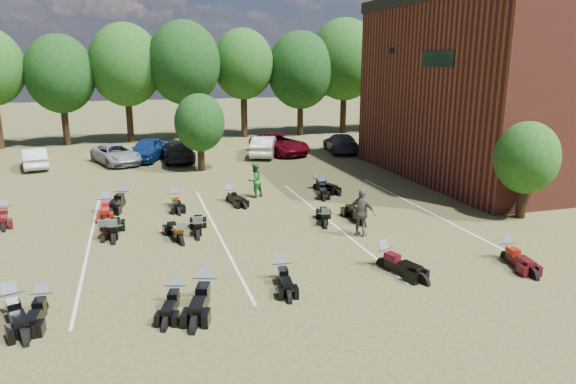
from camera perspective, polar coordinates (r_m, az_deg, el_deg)
name	(u,v)px	position (r m, az deg, el deg)	size (l,w,h in m)	color
ground	(308,248)	(19.58, 2.27, -6.28)	(160.00, 160.00, 0.00)	brown
car_1	(34,158)	(37.76, -26.35, 3.40)	(1.45, 4.16, 1.37)	silver
car_2	(116,154)	(37.20, -18.56, 4.00)	(2.26, 4.90, 1.36)	gray
car_3	(177,151)	(37.13, -12.21, 4.52)	(2.10, 5.17, 1.50)	black
car_4	(147,150)	(37.90, -15.36, 4.57)	(1.85, 4.59, 1.57)	navy
car_5	(264,146)	(38.19, -2.63, 5.12)	(1.62, 4.65, 1.53)	beige
car_6	(279,144)	(39.14, -0.95, 5.38)	(2.59, 5.62, 1.56)	#5B0510
car_7	(341,143)	(40.16, 5.89, 5.45)	(2.02, 4.96, 1.44)	#323136
person_green	(255,180)	(26.61, -3.71, 1.30)	(0.87, 0.68, 1.79)	#286C2D
person_grey	(362,213)	(20.82, 8.21, -2.30)	(1.15, 0.48, 1.96)	#58534C
motorcycle_0	(44,312)	(16.45, -25.47, -11.94)	(0.66, 2.09, 1.16)	black
motorcycle_1	(13,316)	(16.62, -28.21, -12.01)	(0.76, 2.38, 1.33)	black
motorcycle_2	(176,303)	(15.76, -12.30, -11.96)	(0.64, 2.01, 1.12)	black
motorcycle_3	(206,299)	(15.83, -9.10, -11.68)	(0.78, 2.46, 1.37)	black
motorcycle_4	(282,280)	(16.89, -0.71, -9.75)	(0.66, 2.07, 1.15)	black
motorcycle_5	(384,267)	(18.21, 10.63, -8.16)	(0.74, 2.32, 1.29)	black
motorcycle_6	(506,260)	(20.10, 23.09, -6.92)	(0.70, 2.21, 1.23)	#3D080F
motorcycle_7	(104,241)	(21.65, -19.73, -5.10)	(0.71, 2.23, 1.24)	maroon
motorcycle_8	(181,244)	(20.47, -11.79, -5.65)	(0.71, 2.24, 1.25)	black
motorcycle_9	(114,242)	(21.32, -18.76, -5.32)	(0.79, 2.47, 1.38)	black
motorcycle_10	(198,238)	(20.97, -9.93, -5.07)	(0.75, 2.35, 1.31)	black
motorcycle_12	(325,227)	(22.03, 4.17, -3.92)	(0.72, 2.25, 1.25)	black
motorcycle_13	(362,225)	(22.44, 8.21, -3.69)	(0.76, 2.38, 1.33)	black
motorcycle_14	(5,220)	(26.22, -28.89, -2.73)	(0.73, 2.28, 1.27)	#3D080C
motorcycle_15	(106,212)	(25.54, -19.52, -2.15)	(0.76, 2.38, 1.33)	maroon
motorcycle_16	(122,205)	(26.57, -17.92, -1.40)	(0.80, 2.52, 1.41)	black
motorcycle_17	(175,205)	(25.84, -12.49, -1.47)	(0.71, 2.22, 1.24)	black
motorcycle_18	(230,201)	(26.16, -6.51, -1.01)	(0.68, 2.14, 1.19)	black
motorcycle_19	(317,189)	(28.46, 3.24, 0.32)	(0.72, 2.27, 1.27)	black
motorcycle_20	(322,192)	(27.78, 3.76, -0.04)	(0.71, 2.23, 1.24)	black
tree_line	(190,68)	(46.58, -10.86, 13.41)	(56.00, 6.00, 9.79)	black
young_tree_near_building	(527,158)	(25.00, 24.98, 3.47)	(2.80, 2.80, 4.16)	black
young_tree_midfield	(200,123)	(33.27, -9.79, 7.60)	(3.20, 3.20, 4.70)	black
parking_lines	(217,231)	(21.66, -7.89, -4.34)	(20.10, 14.00, 0.01)	silver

